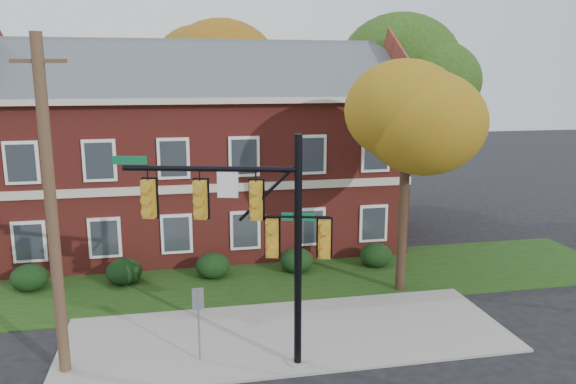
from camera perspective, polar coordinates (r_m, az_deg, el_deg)
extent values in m
plane|color=black|center=(17.58, 0.71, -15.80)|extent=(120.00, 120.00, 0.00)
cube|color=gray|center=(18.44, 0.05, -14.28)|extent=(14.00, 5.00, 0.08)
cube|color=#193811|center=(22.97, -2.44, -8.92)|extent=(30.00, 6.00, 0.04)
cube|color=maroon|center=(27.65, -8.54, 2.01)|extent=(18.00, 8.00, 7.00)
cube|color=beige|center=(27.28, -8.77, 9.52)|extent=(18.80, 8.80, 0.24)
cube|color=beige|center=(23.70, -8.04, 0.38)|extent=(18.00, 0.12, 0.35)
ellipsoid|color=black|center=(23.92, -24.78, -7.90)|extent=(1.40, 1.26, 1.05)
ellipsoid|color=black|center=(23.33, -16.32, -7.76)|extent=(1.40, 1.26, 1.05)
ellipsoid|color=black|center=(23.25, -7.64, -7.43)|extent=(1.40, 1.26, 1.05)
ellipsoid|color=black|center=(23.70, 0.90, -6.95)|extent=(1.40, 1.26, 1.05)
ellipsoid|color=black|center=(24.64, 8.92, -6.35)|extent=(1.40, 1.26, 1.05)
cylinder|color=black|center=(21.58, 11.58, -2.56)|extent=(0.36, 0.36, 5.76)
ellipsoid|color=#B1530F|center=(21.00, 11.99, 7.00)|extent=(4.25, 4.25, 3.60)
ellipsoid|color=#B1530F|center=(20.87, 14.06, 8.53)|extent=(3.50, 3.50, 3.00)
cylinder|color=black|center=(31.12, 12.05, 3.00)|extent=(0.36, 0.36, 7.04)
ellipsoid|color=#1E3C10|center=(30.78, 12.40, 11.12)|extent=(5.95, 5.95, 5.04)
ellipsoid|color=#1E3C10|center=(30.66, 14.39, 12.15)|extent=(4.90, 4.90, 4.20)
cylinder|color=black|center=(35.57, -7.61, 4.76)|extent=(0.36, 0.36, 7.68)
ellipsoid|color=#AB380E|center=(35.31, -7.82, 12.51)|extent=(6.46, 6.46, 5.47)
ellipsoid|color=#AB380E|center=(34.83, -6.19, 13.55)|extent=(5.32, 5.32, 4.56)
cylinder|color=gray|center=(16.71, 0.98, -17.08)|extent=(0.53, 0.53, 0.15)
cylinder|color=black|center=(15.40, 1.03, -6.46)|extent=(0.26, 0.26, 6.64)
cylinder|color=black|center=(15.13, -7.95, 2.35)|extent=(4.62, 1.39, 0.15)
cylinder|color=black|center=(15.10, 1.04, -2.53)|extent=(1.67, 0.52, 0.08)
cube|color=#B5841D|center=(15.73, -13.96, -0.70)|extent=(0.48, 0.38, 1.10)
cube|color=#B5841D|center=(15.35, -8.90, -0.79)|extent=(0.48, 0.38, 1.10)
cube|color=#B5841D|center=(15.09, -3.27, -0.88)|extent=(0.48, 0.38, 1.10)
cube|color=silver|center=(15.12, -6.15, 0.74)|extent=(0.56, 0.19, 0.71)
cube|color=#0C5D34|center=(15.69, -15.81, 3.12)|extent=(0.93, 0.29, 0.23)
cube|color=#B5841D|center=(15.31, -1.64, -4.72)|extent=(0.48, 0.38, 1.10)
cube|color=#B5841D|center=(15.24, 3.71, -4.81)|extent=(0.48, 0.38, 1.10)
cube|color=#0C5D34|center=(15.10, 1.04, -2.53)|extent=(0.88, 0.27, 0.22)
cylinder|color=brown|center=(16.00, -22.89, -1.95)|extent=(0.37, 0.37, 9.20)
cube|color=brown|center=(15.60, -24.05, 12.07)|extent=(1.41, 0.44, 0.10)
cylinder|color=slate|center=(16.63, -9.04, -13.30)|extent=(0.07, 0.07, 2.26)
cube|color=slate|center=(16.30, -9.13, -10.68)|extent=(0.33, 0.07, 0.64)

